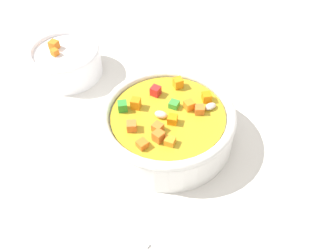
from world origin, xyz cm
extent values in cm
cube|color=silver|center=(0.00, 0.00, -1.00)|extent=(140.00, 140.00, 2.00)
cylinder|color=white|center=(0.00, 0.00, 2.50)|extent=(19.46, 19.46, 5.00)
torus|color=white|center=(0.00, 0.00, 5.41)|extent=(19.67, 19.67, 1.38)
cylinder|color=gold|center=(0.00, 0.00, 5.20)|extent=(16.61, 16.61, 0.40)
cube|color=orange|center=(3.26, 3.68, 6.17)|extent=(1.82, 1.82, 1.55)
cube|color=orange|center=(4.92, -3.78, 6.18)|extent=(1.32, 1.32, 1.56)
cube|color=orange|center=(-4.01, 5.42, 5.88)|extent=(1.64, 1.64, 0.96)
cube|color=orange|center=(-0.56, 5.67, 6.02)|extent=(1.67, 1.67, 1.24)
cube|color=red|center=(4.69, 0.03, 6.09)|extent=(1.84, 1.84, 1.39)
cube|color=green|center=(1.17, -1.46, 5.87)|extent=(1.85, 1.85, 0.94)
cube|color=green|center=(3.54, 5.60, 6.10)|extent=(1.58, 1.58, 1.40)
cube|color=orange|center=(-4.99, 1.87, 5.88)|extent=(1.85, 1.85, 0.97)
cube|color=orange|center=(-1.60, 0.05, 5.99)|extent=(1.83, 1.83, 1.17)
cube|color=orange|center=(-2.15, 2.47, 5.96)|extent=(1.79, 1.79, 1.13)
cube|color=orange|center=(-3.81, 3.03, 6.14)|extent=(1.74, 1.74, 1.49)
ellipsoid|color=beige|center=(-0.42, 1.10, 5.89)|extent=(2.13, 2.13, 0.98)
cube|color=orange|center=(0.50, -6.44, 6.03)|extent=(1.56, 1.56, 1.27)
cube|color=orange|center=(0.08, -3.32, 6.04)|extent=(1.41, 1.41, 1.29)
cube|color=orange|center=(-1.31, -4.33, 5.95)|extent=(1.69, 1.69, 1.10)
ellipsoid|color=beige|center=(-1.24, -6.16, 5.78)|extent=(1.53, 2.04, 0.77)
cylinder|color=silver|center=(-9.03, 12.24, 0.33)|extent=(12.20, 7.08, 0.67)
cylinder|color=white|center=(21.72, 10.41, 2.35)|extent=(12.35, 12.35, 4.69)
torus|color=white|center=(21.72, 10.41, 4.94)|extent=(12.47, 12.47, 0.99)
cube|color=orange|center=(23.46, 11.58, 5.41)|extent=(2.02, 2.02, 1.43)
cube|color=orange|center=(21.51, 11.88, 5.24)|extent=(1.47, 1.47, 1.09)
camera|label=1|loc=(-33.53, 14.46, 43.14)|focal=39.21mm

